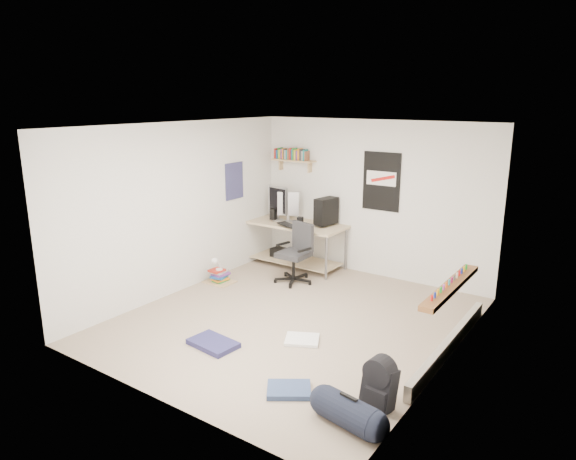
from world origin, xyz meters
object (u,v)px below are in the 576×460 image
Objects in this scene: desk at (295,245)px; backpack at (379,387)px; office_chair at (294,252)px; duffel_bag at (348,412)px; book_stack at (219,273)px.

backpack is at bearing -40.72° from desk.
office_chair reaches higher than desk.
backpack is 0.71× the size of duffel_bag.
office_chair is at bearing 35.66° from book_stack.
backpack is 0.45m from duffel_bag.
desk is 4.39× the size of backpack.
office_chair is (0.43, -0.68, 0.12)m from desk.
duffel_bag is at bearing -95.45° from backpack.
desk is 4.51m from duffel_bag.
duffel_bag is at bearing -45.48° from desk.
desk is 1.84× the size of office_chair.
book_stack is (-0.52, -1.36, -0.21)m from desk.
book_stack is at bearing -106.29° from desk.
duffel_bag is (2.89, -3.45, -0.22)m from desk.
duffel_bag is 4.00m from book_stack.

